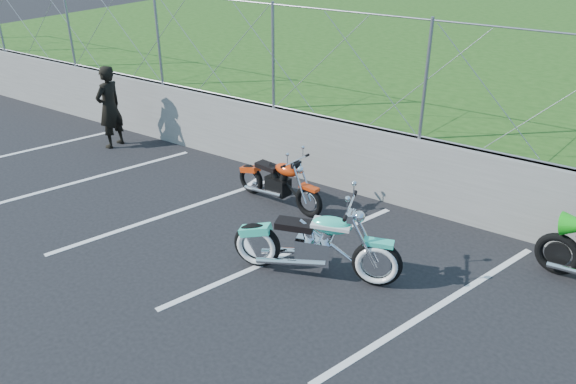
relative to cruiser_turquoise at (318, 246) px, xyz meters
The scene contains 8 objects.
ground 1.11m from the cruiser_turquoise, 132.32° to the right, with size 90.00×90.00×0.00m, color black.
retaining_wall 2.85m from the cruiser_turquoise, 103.61° to the left, with size 30.00×0.22×1.30m, color slate.
grass_field 12.78m from the cruiser_turquoise, 93.00° to the left, with size 30.00×20.00×1.30m, color #204713.
chain_link_fence 3.37m from the cruiser_turquoise, 103.61° to the left, with size 28.00×0.03×2.00m.
parking_lines 0.77m from the cruiser_turquoise, 26.53° to the left, with size 18.29×4.31×0.01m.
cruiser_turquoise is the anchor object (origin of this frame).
naked_orange 2.27m from the cruiser_turquoise, 137.97° to the left, with size 1.95×0.66×0.97m.
person_standing 6.66m from the cruiser_turquoise, 164.24° to the left, with size 0.66×0.44×1.82m, color black.
Camera 1 is at (4.05, -5.14, 4.75)m, focal length 35.00 mm.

